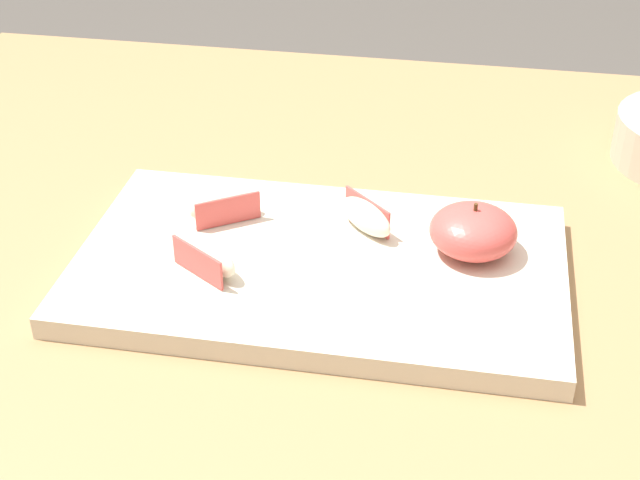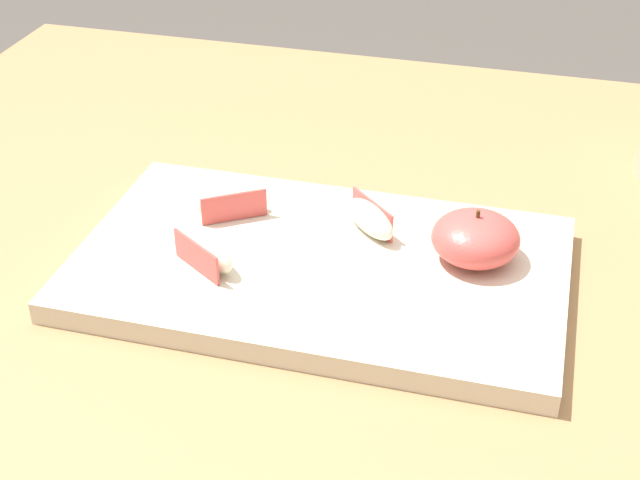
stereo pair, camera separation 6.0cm
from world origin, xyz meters
The scene contains 6 objects.
dining_table centered at (0.00, 0.00, 0.66)m, with size 1.24×1.00×0.76m.
cutting_board centered at (-0.03, -0.04, 0.77)m, with size 0.45×0.27×0.02m.
apple_half_skin_up centered at (0.10, -0.01, 0.80)m, with size 0.08×0.08×0.05m.
apple_wedge_back centered at (-0.14, 0.01, 0.79)m, with size 0.07×0.06×0.03m.
apple_wedge_right centered at (-0.13, -0.08, 0.79)m, with size 0.07×0.06×0.03m.
apple_wedge_front centered at (0.00, 0.01, 0.79)m, with size 0.07×0.06×0.03m.
Camera 2 is at (0.15, -0.72, 1.26)m, focal length 52.15 mm.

